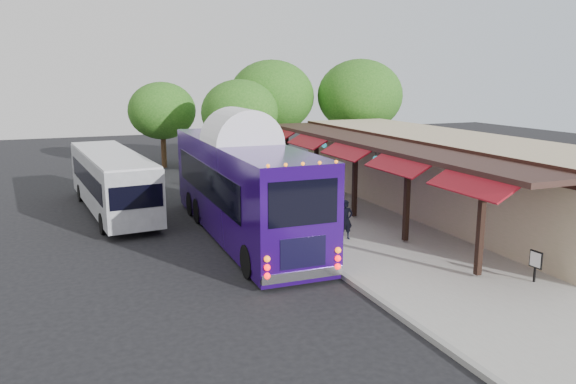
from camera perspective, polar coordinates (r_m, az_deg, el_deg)
name	(u,v)px	position (r m, az deg, el deg)	size (l,w,h in m)	color
ground	(313,258)	(19.90, 2.60, -6.70)	(90.00, 90.00, 0.00)	black
sidewalk	(378,217)	(25.54, 9.11, -2.49)	(10.00, 40.00, 0.15)	#9E9B93
curb	(275,228)	(23.44, -1.35, -3.64)	(0.20, 40.00, 0.16)	gray
station_shelter	(442,173)	(27.05, 15.39, 1.87)	(8.15, 20.00, 3.60)	tan
coach_bus	(242,182)	(22.20, -4.72, 0.99)	(2.79, 12.65, 4.03)	#25085E
city_bus	(112,180)	(27.32, -17.47, 1.21)	(3.21, 10.60, 2.81)	gray
ped_a	(346,220)	(21.48, 5.89, -2.82)	(0.56, 0.37, 1.53)	black
ped_b	(318,190)	(26.13, 3.09, 0.20)	(0.89, 0.69, 1.83)	black
ped_c	(238,175)	(29.89, -5.12, 1.76)	(1.14, 0.48, 1.95)	black
ped_d	(270,166)	(33.23, -1.81, 2.63)	(1.13, 0.65, 1.75)	black
sign_board	(536,261)	(18.60, 23.86, -6.43)	(0.09, 0.45, 0.98)	black
tree_left	(240,113)	(34.98, -4.92, 8.04)	(4.75, 4.75, 6.08)	#382314
tree_mid	(272,97)	(38.30, -1.66, 9.66)	(5.73, 5.73, 7.34)	#382314
tree_right	(360,96)	(38.97, 7.30, 9.67)	(5.78, 5.78, 7.40)	#382314
tree_far	(162,111)	(39.68, -12.68, 8.05)	(4.59, 4.59, 5.88)	#382314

